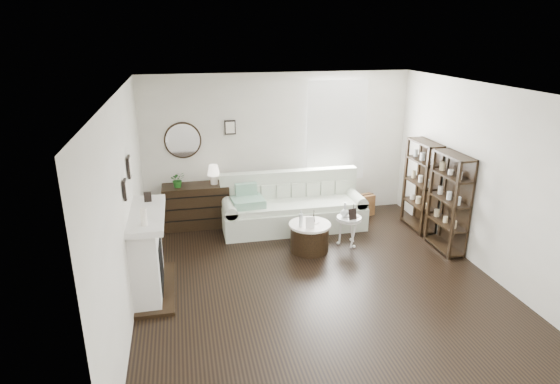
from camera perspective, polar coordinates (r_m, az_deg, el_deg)
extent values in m
plane|color=black|center=(6.79, 4.75, -11.01)|extent=(5.50, 5.50, 0.00)
plane|color=white|center=(5.92, 5.47, 12.24)|extent=(5.50, 5.50, 0.00)
plane|color=beige|center=(8.78, -0.16, 5.60)|extent=(5.00, 0.00, 5.00)
plane|color=beige|center=(3.93, 17.14, -13.21)|extent=(5.00, 0.00, 5.00)
plane|color=beige|center=(6.01, -18.35, -1.83)|extent=(0.00, 5.50, 5.50)
plane|color=beige|center=(7.34, 24.10, 1.17)|extent=(0.00, 5.50, 5.50)
cube|color=white|center=(9.00, 6.79, 7.42)|extent=(1.00, 0.02, 1.80)
cube|color=white|center=(8.94, 6.91, 7.34)|extent=(1.15, 0.02, 1.90)
cylinder|color=silver|center=(8.53, -11.77, 6.17)|extent=(0.60, 0.03, 0.60)
cube|color=black|center=(8.53, -6.10, 7.84)|extent=(0.20, 0.03, 0.26)
cube|color=silver|center=(6.58, -15.91, -7.34)|extent=(0.34, 1.20, 1.10)
cube|color=black|center=(6.65, -15.53, -8.49)|extent=(0.30, 0.65, 0.70)
cube|color=silver|center=(6.35, -15.92, -2.70)|extent=(0.44, 1.35, 0.08)
cube|color=black|center=(6.82, -14.82, -11.26)|extent=(0.50, 1.40, 0.05)
cylinder|color=white|center=(5.88, -16.28, -2.93)|extent=(0.08, 0.08, 0.22)
cube|color=black|center=(6.69, -15.83, -0.57)|extent=(0.10, 0.03, 0.14)
cube|color=black|center=(5.88, -18.35, 0.29)|extent=(0.03, 0.18, 0.24)
cube|color=black|center=(6.47, -17.92, 2.94)|extent=(0.03, 0.22, 0.28)
cube|color=black|center=(8.65, 16.84, 0.75)|extent=(0.30, 0.80, 1.60)
cylinder|color=beige|center=(8.52, 17.33, -1.56)|extent=(0.08, 0.08, 0.11)
cylinder|color=beige|center=(8.73, 16.55, -1.00)|extent=(0.08, 0.08, 0.11)
cylinder|color=beige|center=(8.93, 15.81, -0.46)|extent=(0.08, 0.08, 0.11)
cylinder|color=beige|center=(8.40, 17.60, 1.00)|extent=(0.08, 0.08, 0.11)
cylinder|color=beige|center=(8.60, 16.80, 1.50)|extent=(0.08, 0.08, 0.11)
cylinder|color=beige|center=(8.81, 16.04, 1.99)|extent=(0.08, 0.08, 0.11)
cylinder|color=beige|center=(8.29, 17.87, 3.63)|extent=(0.08, 0.08, 0.11)
cylinder|color=beige|center=(8.50, 17.05, 4.08)|extent=(0.08, 0.08, 0.11)
cylinder|color=beige|center=(8.71, 16.28, 4.50)|extent=(0.08, 0.08, 0.11)
cube|color=black|center=(7.92, 19.89, -1.26)|extent=(0.30, 0.80, 1.60)
cylinder|color=beige|center=(7.81, 20.48, -3.81)|extent=(0.08, 0.08, 0.11)
cylinder|color=beige|center=(8.00, 19.55, -3.15)|extent=(0.08, 0.08, 0.11)
cylinder|color=beige|center=(8.20, 18.66, -2.51)|extent=(0.08, 0.08, 0.11)
cylinder|color=beige|center=(7.67, 20.82, -1.06)|extent=(0.08, 0.08, 0.11)
cylinder|color=beige|center=(7.87, 19.87, -0.45)|extent=(0.08, 0.08, 0.11)
cylinder|color=beige|center=(8.07, 18.96, 0.13)|extent=(0.08, 0.08, 0.11)
cylinder|color=beige|center=(7.55, 21.17, 1.80)|extent=(0.08, 0.08, 0.11)
cylinder|color=beige|center=(7.75, 20.20, 2.34)|extent=(0.08, 0.08, 0.11)
cylinder|color=beige|center=(7.96, 19.27, 2.86)|extent=(0.08, 0.08, 0.11)
cube|color=beige|center=(8.46, 1.64, -3.09)|extent=(2.54, 0.88, 0.41)
cube|color=beige|center=(8.34, 1.71, -1.55)|extent=(2.20, 0.70, 0.10)
cube|color=beige|center=(8.64, 1.13, 0.15)|extent=(2.54, 0.20, 0.78)
cube|color=beige|center=(8.26, -6.16, -3.40)|extent=(0.22, 0.83, 0.51)
cube|color=beige|center=(8.77, 8.99, -2.17)|extent=(0.22, 0.83, 0.51)
cube|color=#24866C|center=(8.14, -3.95, -1.24)|extent=(0.59, 0.50, 0.14)
cube|color=brown|center=(9.13, 9.62, -1.69)|extent=(0.64, 0.34, 0.40)
cube|color=black|center=(8.62, -10.17, -1.65)|extent=(1.17, 0.49, 0.78)
cube|color=black|center=(8.45, -10.03, -3.36)|extent=(1.13, 0.01, 0.02)
cube|color=black|center=(8.37, -10.11, -2.00)|extent=(1.13, 0.01, 0.02)
cube|color=black|center=(8.30, -10.20, -0.61)|extent=(1.13, 0.01, 0.01)
imported|color=#1A5217|center=(8.40, -12.36, 1.49)|extent=(0.28, 0.25, 0.28)
cylinder|color=black|center=(7.62, 3.62, -5.63)|extent=(0.62, 0.62, 0.43)
cylinder|color=white|center=(7.53, 3.66, -4.00)|extent=(0.68, 0.68, 0.04)
cylinder|color=white|center=(7.78, 8.41, -3.12)|extent=(0.40, 0.40, 0.03)
cylinder|color=silver|center=(7.80, 8.40, -3.36)|extent=(0.41, 0.41, 0.02)
cylinder|color=silver|center=(7.88, 8.32, -4.81)|extent=(0.03, 0.03, 0.47)
cylinder|color=silver|center=(7.36, 2.57, -3.24)|extent=(0.06, 0.06, 0.27)
cube|color=white|center=(7.32, 3.68, -3.75)|extent=(0.14, 0.06, 0.18)
cube|color=black|center=(7.66, 8.85, -2.68)|extent=(0.14, 0.08, 0.18)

